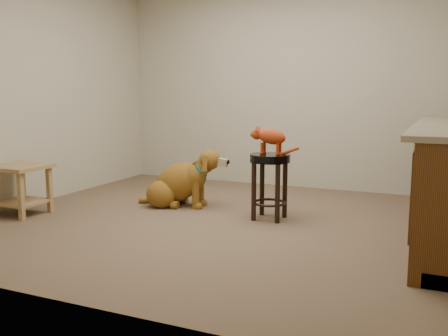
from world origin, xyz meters
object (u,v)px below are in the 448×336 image
at_px(wood_stool, 439,180).
at_px(side_table, 21,182).
at_px(padded_stool, 270,173).
at_px(tabby_kitten, 269,137).
at_px(golden_retriever, 180,183).

bearing_deg(wood_stool, side_table, -161.53).
xyz_separation_m(padded_stool, tabby_kitten, (-0.01, 0.00, 0.34)).
xyz_separation_m(golden_retriever, tabby_kitten, (1.03, -0.13, 0.54)).
xyz_separation_m(side_table, tabby_kitten, (2.27, 0.83, 0.45)).
relative_size(wood_stool, side_table, 1.60).
distance_m(padded_stool, tabby_kitten, 0.34).
bearing_deg(tabby_kitten, golden_retriever, 172.34).
height_order(wood_stool, golden_retriever, wood_stool).
relative_size(padded_stool, side_table, 1.26).
height_order(padded_stool, tabby_kitten, tabby_kitten).
relative_size(wood_stool, tabby_kitten, 1.70).
xyz_separation_m(wood_stool, tabby_kitten, (-1.47, -0.42, 0.37)).
xyz_separation_m(padded_stool, side_table, (-2.28, -0.83, -0.12)).
bearing_deg(side_table, golden_retriever, 37.98).
distance_m(wood_stool, tabby_kitten, 1.57).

